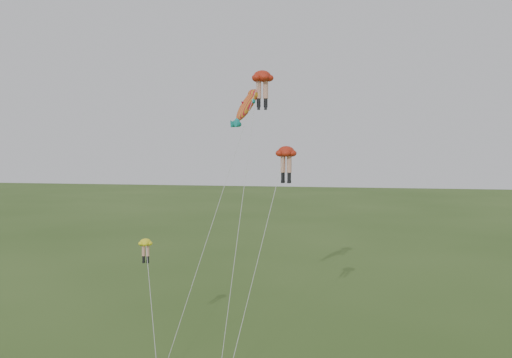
# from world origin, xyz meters

# --- Properties ---
(legs_kite_red_high) EXTENTS (6.04, 8.59, 19.61)m
(legs_kite_red_high) POSITION_xyz_m (2.11, 7.77, 18.77)
(legs_kite_red_high) COLOR #B52512
(legs_kite_red_high) RESTS_ON ground
(legs_kite_red_mid) EXTENTS (3.59, 8.19, 14.04)m
(legs_kite_red_mid) POSITION_xyz_m (4.24, 5.24, 13.29)
(legs_kite_red_mid) COLOR #B52512
(legs_kite_red_mid) RESTS_ON ground
(legs_kite_yellow) EXTENTS (4.07, 7.76, 7.59)m
(legs_kite_yellow) POSITION_xyz_m (-5.22, 3.10, 6.93)
(legs_kite_yellow) COLOR yellow
(legs_kite_yellow) RESTS_ON ground
(fish_kite) EXTENTS (2.31, 11.61, 18.52)m
(fish_kite) POSITION_xyz_m (1.13, 7.24, 16.94)
(fish_kite) COLOR orange
(fish_kite) RESTS_ON ground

